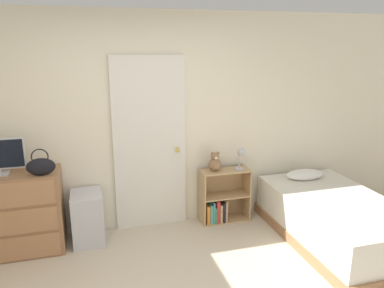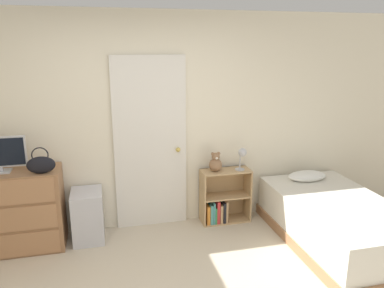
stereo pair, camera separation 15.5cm
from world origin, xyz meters
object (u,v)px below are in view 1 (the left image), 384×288
Objects in this scene: storage_bin at (88,217)px; teddy_bear at (215,163)px; handbag at (41,166)px; bed at (336,219)px; dresser at (10,214)px; desk_lamp at (241,154)px; bookshelf at (221,201)px.

teddy_bear reaches higher than storage_bin.
handbag is 3.25m from bed.
storage_bin is (0.41, 0.16, -0.69)m from handbag.
dresser is 2.33m from teddy_bear.
handbag is 0.49× the size of storage_bin.
teddy_bear reaches higher than bed.
teddy_bear is at bearing 7.03° from handbag.
teddy_bear reaches higher than dresser.
bed is at bearing -10.30° from handbag.
desk_lamp reaches higher than storage_bin.
handbag is at bearing -172.97° from teddy_bear.
dresser is 4.37× the size of teddy_bear.
teddy_bear is (1.94, 0.24, -0.21)m from handbag.
storage_bin is at bearing 164.92° from bed.
handbag is 0.15× the size of bed.
bookshelf is (1.62, 0.08, -0.03)m from storage_bin.
desk_lamp reaches higher than bed.
handbag is 0.82m from storage_bin.
bed is (1.18, -0.81, -0.52)m from teddy_bear.
handbag reaches higher than bed.
storage_bin is at bearing -178.86° from desk_lamp.
storage_bin is at bearing -177.14° from bookshelf.
bookshelf is 0.52m from teddy_bear.
dresser is 1.57× the size of bookshelf.
storage_bin is 0.86× the size of bookshelf.
teddy_bear is at bearing -177.58° from bookshelf.
teddy_bear is (-0.09, -0.00, 0.51)m from bookshelf.
teddy_bear is (1.53, 0.08, 0.49)m from storage_bin.
teddy_bear is 1.52m from bed.
bed is (3.12, -0.57, -0.73)m from handbag.
desk_lamp is (0.24, -0.04, 0.61)m from bookshelf.
desk_lamp is (1.85, 0.04, 0.58)m from storage_bin.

